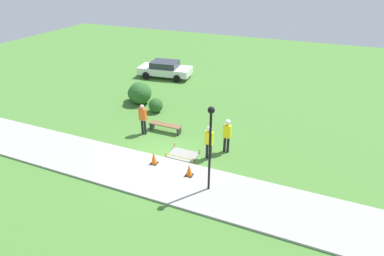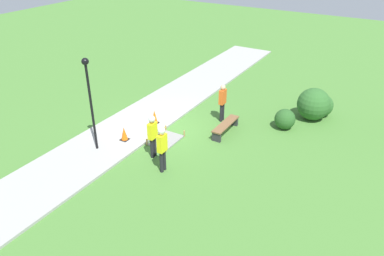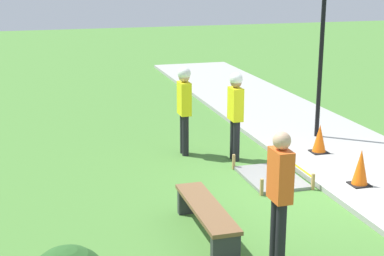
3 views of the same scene
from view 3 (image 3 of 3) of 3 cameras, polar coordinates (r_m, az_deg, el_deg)
ground_plane at (r=10.86m, az=12.51°, el=-6.07°), size 60.00×60.00×0.00m
wet_concrete_patch at (r=11.32m, az=7.69°, el=-4.75°), size 1.50×1.05×0.31m
traffic_cone_near_patch at (r=10.96m, az=16.03°, el=-3.72°), size 0.34×0.34×0.67m
traffic_cone_far_patch at (r=12.68m, az=12.26°, el=-1.03°), size 0.34×0.34×0.61m
park_bench at (r=8.84m, az=1.38°, el=-8.34°), size 1.97×0.44×0.48m
worker_supervisor at (r=12.37m, az=-0.76°, el=2.54°), size 0.40×0.27×1.90m
worker_assistant at (r=12.05m, az=4.24°, el=1.96°), size 0.40×0.27×1.85m
bystander_in_orange_shirt at (r=7.92m, az=8.51°, el=-5.85°), size 0.40×0.24×1.85m
lamppost_near at (r=13.50m, az=12.57°, el=9.73°), size 0.28×0.28×3.91m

